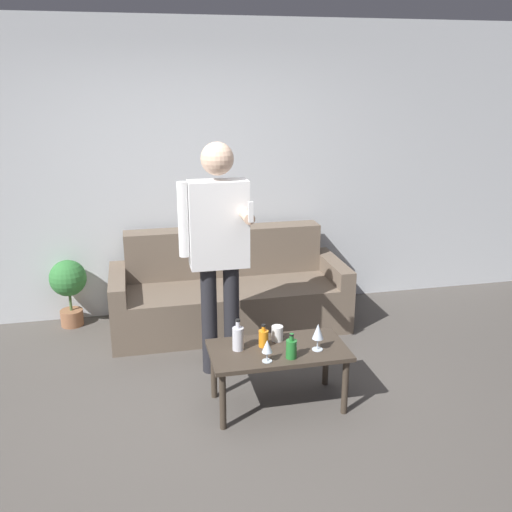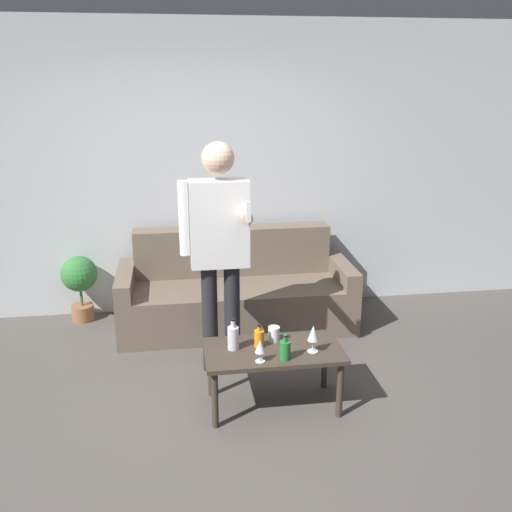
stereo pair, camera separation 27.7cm
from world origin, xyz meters
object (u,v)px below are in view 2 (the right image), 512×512
object	(u,v)px
couch	(236,292)
coffee_table	(273,356)
bottle_orange	(259,338)
person_standing_front	(219,241)

from	to	relation	value
couch	coffee_table	xyz separation A→B (m)	(0.10, -1.42, 0.08)
bottle_orange	person_standing_front	world-z (taller)	person_standing_front
couch	coffee_table	distance (m)	1.42
couch	person_standing_front	distance (m)	1.14
couch	person_standing_front	bearing A→B (deg)	-104.15
couch	bottle_orange	world-z (taller)	couch
couch	coffee_table	world-z (taller)	couch
coffee_table	bottle_orange	xyz separation A→B (m)	(-0.09, 0.05, 0.12)
coffee_table	bottle_orange	world-z (taller)	bottle_orange
person_standing_front	bottle_orange	bearing A→B (deg)	-67.52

